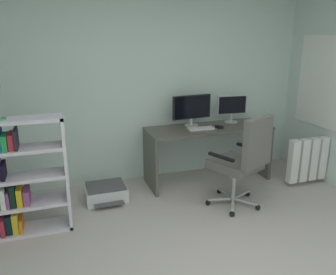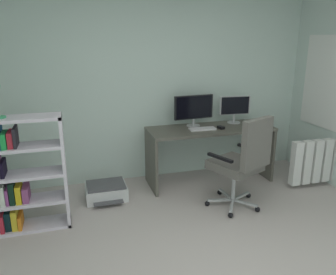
{
  "view_description": "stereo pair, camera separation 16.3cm",
  "coord_description": "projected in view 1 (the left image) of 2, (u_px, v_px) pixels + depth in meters",
  "views": [
    {
      "loc": [
        -1.18,
        -1.83,
        1.9
      ],
      "look_at": [
        0.07,
        1.79,
        0.76
      ],
      "focal_mm": 36.27,
      "sensor_mm": 36.0,
      "label": 1
    },
    {
      "loc": [
        -1.03,
        -1.88,
        1.9
      ],
      "look_at": [
        0.07,
        1.79,
        0.76
      ],
      "focal_mm": 36.27,
      "sensor_mm": 36.0,
      "label": 2
    }
  ],
  "objects": [
    {
      "name": "monitor_main",
      "position": [
        192.0,
        108.0,
        4.49
      ],
      "size": [
        0.55,
        0.18,
        0.41
      ],
      "color": "#B2B5B7",
      "rests_on": "desk"
    },
    {
      "name": "radiator",
      "position": [
        321.0,
        158.0,
        4.54
      ],
      "size": [
        1.02,
        0.1,
        0.58
      ],
      "color": "white",
      "rests_on": "ground"
    },
    {
      "name": "desk",
      "position": [
        208.0,
        141.0,
        4.54
      ],
      "size": [
        1.66,
        0.59,
        0.75
      ],
      "color": "#525046",
      "rests_on": "ground"
    },
    {
      "name": "computer_mouse",
      "position": [
        219.0,
        127.0,
        4.43
      ],
      "size": [
        0.08,
        0.11,
        0.03
      ],
      "primitive_type": "cube",
      "rotation": [
        0.0,
        0.0,
        0.2
      ],
      "color": "black",
      "rests_on": "desk"
    },
    {
      "name": "monitor_secondary",
      "position": [
        232.0,
        106.0,
        4.68
      ],
      "size": [
        0.43,
        0.18,
        0.38
      ],
      "color": "#B2B5B7",
      "rests_on": "desk"
    },
    {
      "name": "keyboard",
      "position": [
        201.0,
        128.0,
        4.38
      ],
      "size": [
        0.35,
        0.15,
        0.02
      ],
      "primitive_type": "cube",
      "rotation": [
        0.0,
        0.0,
        -0.05
      ],
      "color": "silver",
      "rests_on": "desk"
    },
    {
      "name": "wall_back",
      "position": [
        145.0,
        88.0,
        4.52
      ],
      "size": [
        4.51,
        0.1,
        2.5
      ],
      "primitive_type": "cube",
      "color": "silver",
      "rests_on": "ground"
    },
    {
      "name": "bookshelf",
      "position": [
        13.0,
        180.0,
        3.28
      ],
      "size": [
        0.83,
        0.28,
        1.18
      ],
      "color": "silver",
      "rests_on": "ground"
    },
    {
      "name": "office_chair",
      "position": [
        243.0,
        158.0,
        3.78
      ],
      "size": [
        0.65,
        0.7,
        1.1
      ],
      "color": "#B7BABC",
      "rests_on": "ground"
    },
    {
      "name": "printer",
      "position": [
        106.0,
        192.0,
        4.11
      ],
      "size": [
        0.49,
        0.47,
        0.19
      ],
      "color": "silver",
      "rests_on": "ground"
    }
  ]
}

